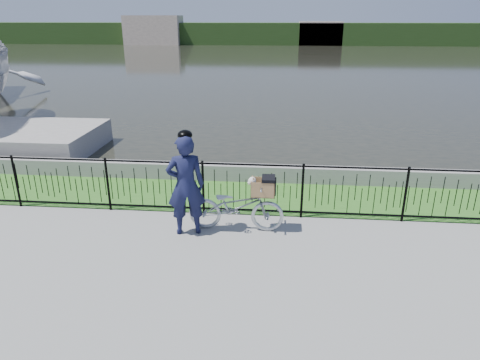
# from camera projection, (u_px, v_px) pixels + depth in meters

# --- Properties ---
(ground) EXTENTS (120.00, 120.00, 0.00)m
(ground) POSITION_uv_depth(u_px,v_px,m) (246.00, 256.00, 7.32)
(ground) COLOR gray
(ground) RESTS_ON ground
(grass_strip) EXTENTS (60.00, 2.00, 0.01)m
(grass_strip) POSITION_uv_depth(u_px,v_px,m) (255.00, 196.00, 9.73)
(grass_strip) COLOR #336C22
(grass_strip) RESTS_ON ground
(water) EXTENTS (120.00, 120.00, 0.00)m
(water) POSITION_uv_depth(u_px,v_px,m) (275.00, 63.00, 38.01)
(water) COLOR black
(water) RESTS_ON ground
(quay_wall) EXTENTS (60.00, 0.30, 0.40)m
(quay_wall) POSITION_uv_depth(u_px,v_px,m) (257.00, 173.00, 10.59)
(quay_wall) COLOR gray
(quay_wall) RESTS_ON ground
(fence) EXTENTS (14.00, 0.06, 1.15)m
(fence) POSITION_uv_depth(u_px,v_px,m) (252.00, 189.00, 8.60)
(fence) COLOR black
(fence) RESTS_ON ground
(far_treeline) EXTENTS (120.00, 6.00, 3.00)m
(far_treeline) POSITION_uv_depth(u_px,v_px,m) (278.00, 34.00, 62.58)
(far_treeline) COLOR #233E17
(far_treeline) RESTS_ON ground
(far_building_left) EXTENTS (8.00, 4.00, 4.00)m
(far_building_left) POSITION_uv_depth(u_px,v_px,m) (154.00, 30.00, 62.07)
(far_building_left) COLOR #AE9C8C
(far_building_left) RESTS_ON ground
(far_building_right) EXTENTS (6.00, 3.00, 3.20)m
(far_building_right) POSITION_uv_depth(u_px,v_px,m) (320.00, 33.00, 60.64)
(far_building_right) COLOR #AE9C8C
(far_building_right) RESTS_ON ground
(bicycle_rig) EXTENTS (1.80, 0.63, 1.11)m
(bicycle_rig) POSITION_uv_depth(u_px,v_px,m) (237.00, 206.00, 8.06)
(bicycle_rig) COLOR #ACB2B9
(bicycle_rig) RESTS_ON ground
(cyclist) EXTENTS (0.79, 0.62, 1.98)m
(cyclist) POSITION_uv_depth(u_px,v_px,m) (186.00, 184.00, 7.77)
(cyclist) COLOR #141738
(cyclist) RESTS_ON ground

